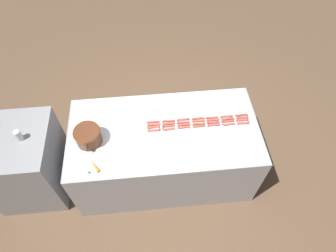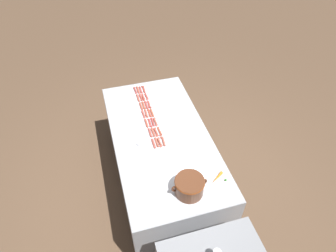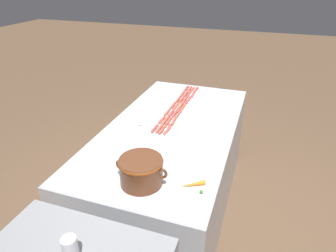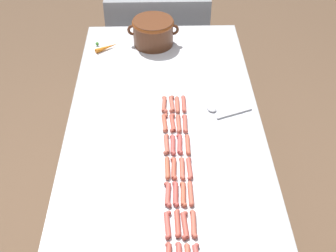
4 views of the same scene
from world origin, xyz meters
name	(u,v)px [view 1 (image 1 of 4)]	position (x,y,z in m)	size (l,w,h in m)	color
ground_plane	(165,170)	(0.00, 0.00, 0.00)	(20.00, 20.00, 0.00)	brown
griddle_counter	(164,152)	(0.00, 0.00, 0.46)	(1.06, 2.09, 0.92)	#9EA0A5
back_cabinet	(27,163)	(-0.03, 1.60, 0.51)	(0.81, 0.77, 1.02)	gray
hot_dog_0	(243,123)	(0.00, -0.87, 0.93)	(0.03, 0.15, 0.02)	#AC4538
hot_dog_1	(229,124)	(0.00, -0.71, 0.93)	(0.03, 0.15, 0.02)	#BA4B41
hot_dog_2	(214,125)	(0.01, -0.55, 0.93)	(0.03, 0.15, 0.02)	#B34A40
hot_dog_3	(199,126)	(0.01, -0.38, 0.93)	(0.02, 0.15, 0.02)	#B05138
hot_dog_4	(184,127)	(0.01, -0.22, 0.93)	(0.03, 0.15, 0.02)	#AC5241
hot_dog_5	(169,129)	(0.00, -0.05, 0.93)	(0.03, 0.15, 0.02)	#AD4F3A
hot_dog_6	(154,130)	(0.00, 0.11, 0.93)	(0.03, 0.15, 0.02)	#AB503F
hot_dog_7	(242,120)	(0.04, -0.87, 0.93)	(0.03, 0.15, 0.02)	#B54A42
hot_dog_8	(227,121)	(0.04, -0.71, 0.93)	(0.03, 0.15, 0.02)	#B2473A
hot_dog_9	(213,122)	(0.04, -0.55, 0.93)	(0.03, 0.15, 0.02)	#B5463F
hot_dog_10	(199,124)	(0.04, -0.39, 0.93)	(0.03, 0.15, 0.02)	#B44C39
hot_dog_11	(184,125)	(0.04, -0.22, 0.93)	(0.03, 0.15, 0.02)	#AE4640
hot_dog_12	(168,126)	(0.04, -0.05, 0.93)	(0.03, 0.15, 0.02)	#AE4739
hot_dog_13	(153,127)	(0.04, 0.11, 0.93)	(0.03, 0.15, 0.02)	#AD5141
hot_dog_14	(242,118)	(0.08, -0.88, 0.93)	(0.03, 0.15, 0.02)	#B85440
hot_dog_15	(228,119)	(0.07, -0.72, 0.93)	(0.03, 0.15, 0.02)	#AE483C
hot_dog_16	(213,120)	(0.08, -0.55, 0.93)	(0.03, 0.15, 0.02)	#B45139
hot_dog_17	(198,121)	(0.08, -0.39, 0.93)	(0.03, 0.15, 0.02)	#AE5241
hot_dog_18	(183,122)	(0.07, -0.22, 0.93)	(0.03, 0.15, 0.02)	#B24540
hot_dog_19	(169,123)	(0.08, -0.06, 0.93)	(0.03, 0.15, 0.02)	#AD5240
hot_dog_20	(154,125)	(0.07, 0.10, 0.93)	(0.02, 0.15, 0.02)	#B0513E
hot_dog_21	(241,115)	(0.11, -0.88, 0.93)	(0.03, 0.15, 0.02)	#AC4741
hot_dog_22	(227,116)	(0.11, -0.71, 0.93)	(0.03, 0.15, 0.02)	#B45240
hot_dog_23	(212,118)	(0.11, -0.55, 0.93)	(0.02, 0.15, 0.02)	#B5503E
hot_dog_24	(198,118)	(0.11, -0.39, 0.93)	(0.03, 0.15, 0.02)	#B54B40
hot_dog_25	(183,119)	(0.12, -0.22, 0.93)	(0.03, 0.15, 0.02)	#AE4C3A
hot_dog_26	(168,121)	(0.11, -0.06, 0.93)	(0.03, 0.15, 0.02)	#B34D40
hot_dog_27	(153,122)	(0.11, 0.11, 0.93)	(0.03, 0.15, 0.02)	#AE4B3F
bean_pot	(88,135)	(-0.06, 0.79, 1.02)	(0.35, 0.28, 0.18)	#562D19
serving_spoon	(157,108)	(0.31, 0.05, 0.93)	(0.26, 0.13, 0.02)	#B7B7BC
carrot	(94,166)	(-0.38, 0.73, 0.93)	(0.16, 0.12, 0.03)	orange
soda_can	(18,135)	(-0.04, 1.47, 1.08)	(0.07, 0.07, 0.12)	#BCBCC1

